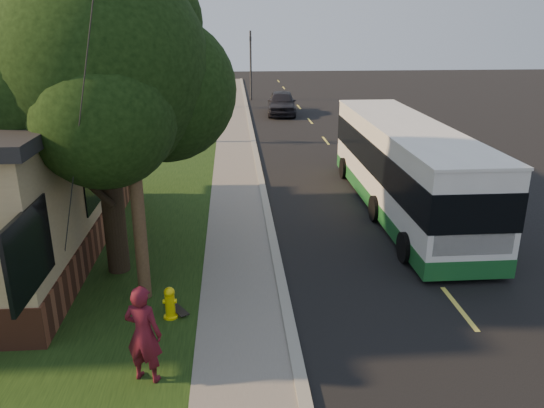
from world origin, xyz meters
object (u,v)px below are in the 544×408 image
Objects in this scene: bare_tree_near at (187,103)px; skateboard_main at (176,308)px; fire_hydrant at (170,303)px; distant_car at (282,103)px; utility_pole at (128,104)px; transit_bus at (404,165)px; traffic_signal at (251,61)px; leafy_tree at (102,71)px; skateboarder at (143,334)px; bare_tree_far at (206,81)px.

bare_tree_near is 5.21× the size of skateboard_main.
skateboard_main is (0.10, 0.28, -0.30)m from fire_hydrant.
bare_tree_near is 10.67m from distant_car.
utility_pole reaches higher than skateboard_main.
transit_bus is (7.28, 6.64, 1.19)m from fire_hydrant.
traffic_signal reaches higher than fire_hydrant.
leafy_tree is 5.81m from skateboard_main.
skateboarder is 2.58m from skateboard_main.
bare_tree_near is at bearing 90.66° from utility_pole.
fire_hydrant is 5.65m from leafy_tree.
transit_bus is (7.99, 5.65, -3.01)m from utility_pole.
leafy_tree reaches higher than bare_tree_near.
skateboard_main is at bearing -86.77° from bare_tree_near.
utility_pole is 1.65× the size of traffic_signal.
distant_car is (4.88, 26.52, 0.68)m from skateboard_main.
skateboarder is (-7.49, -8.76, -0.60)m from transit_bus.
skateboard_main is (1.67, -2.37, -5.04)m from leafy_tree.
leafy_tree reaches higher than fire_hydrant.
fire_hydrant is 0.09× the size of leafy_tree.
bare_tree_far is at bearing 89.40° from utility_pole.
distant_car is (5.88, 8.80, -1.34)m from bare_tree_near.
bare_tree_near is 17.86m from skateboard_main.
transit_bus is (8.85, 3.99, -3.54)m from leafy_tree.
fire_hydrant is 0.13× the size of traffic_signal.
fire_hydrant is 0.08× the size of utility_pole.
traffic_signal is 33.99m from skateboard_main.
skateboard_main is at bearing 70.35° from fire_hydrant.
traffic_signal is 27.72m from transit_bus.
traffic_signal is 1.15× the size of distant_car.
distant_car is at bearing -75.39° from traffic_signal.
bare_tree_far is (-0.40, 30.00, 1.57)m from fire_hydrant.
leafy_tree is at bearing -55.40° from skateboarder.
skateboarder is 29.38m from distant_car.
utility_pole is 10.98× the size of skateboard_main.
leafy_tree reaches higher than skateboard_main.
bare_tree_near reaches higher than skateboarder.
bare_tree_far is 0.73× the size of traffic_signal.
utility_pole is at bearing -90.60° from bare_tree_far.
bare_tree_near is at bearing 93.23° from skateboard_main.
leafy_tree is 1.94× the size of bare_tree_far.
utility_pole reaches higher than bare_tree_far.
distant_car is (5.18, 28.92, -0.21)m from skateboarder.
traffic_signal is at bearing 98.69° from transit_bus.
skateboard_main is (-7.18, -6.36, -1.50)m from transit_bus.
distant_car is at bearing 77.59° from utility_pole.
utility_pole is at bearing -89.34° from bare_tree_near.
traffic_signal reaches higher than transit_bus.
skateboard_main is (0.31, 2.40, -0.89)m from skateboarder.
skateboarder reaches higher than skateboard_main.
fire_hydrant is at bearing -54.62° from utility_pole.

